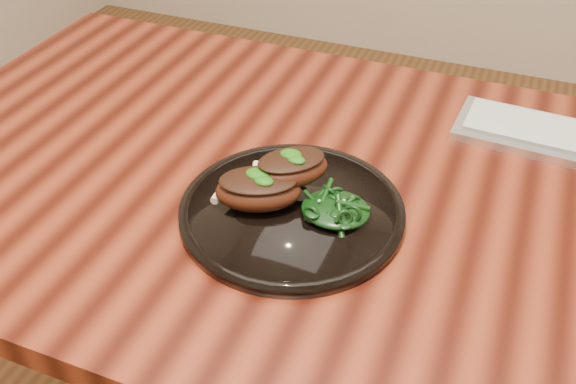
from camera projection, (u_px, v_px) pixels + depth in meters
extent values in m
cube|color=black|center=(397.00, 211.00, 0.91)|extent=(1.60, 0.80, 0.04)
cylinder|color=#351C0C|center=(126.00, 176.00, 1.60)|extent=(0.06, 0.06, 0.71)
cylinder|color=black|center=(292.00, 212.00, 0.86)|extent=(0.30, 0.30, 0.02)
torus|color=black|center=(292.00, 210.00, 0.86)|extent=(0.30, 0.30, 0.02)
cylinder|color=black|center=(292.00, 209.00, 0.86)|extent=(0.20, 0.20, 0.00)
ellipsoid|color=#3C180B|center=(259.00, 191.00, 0.85)|extent=(0.13, 0.11, 0.04)
ellipsoid|color=black|center=(258.00, 180.00, 0.84)|extent=(0.12, 0.10, 0.01)
cylinder|color=beige|center=(222.00, 189.00, 0.87)|extent=(0.01, 0.06, 0.01)
ellipsoid|color=#0D4807|center=(258.00, 176.00, 0.83)|extent=(0.03, 0.02, 0.01)
ellipsoid|color=#3C180B|center=(291.00, 169.00, 0.86)|extent=(0.12, 0.12, 0.04)
ellipsoid|color=black|center=(291.00, 160.00, 0.85)|extent=(0.11, 0.11, 0.01)
cylinder|color=beige|center=(256.00, 174.00, 0.86)|extent=(0.03, 0.05, 0.01)
ellipsoid|color=#0D4807|center=(291.00, 156.00, 0.85)|extent=(0.03, 0.02, 0.01)
ellipsoid|color=#0D4807|center=(284.00, 173.00, 0.91)|extent=(0.07, 0.05, 0.00)
ellipsoid|color=black|center=(336.00, 209.00, 0.84)|extent=(0.09, 0.08, 0.02)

